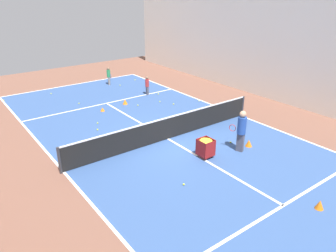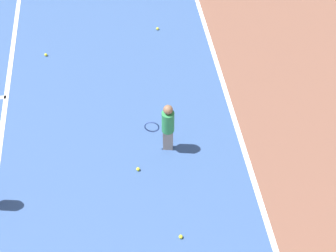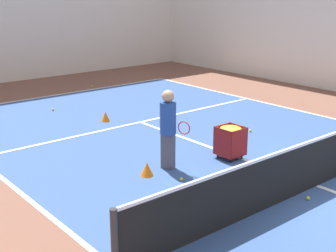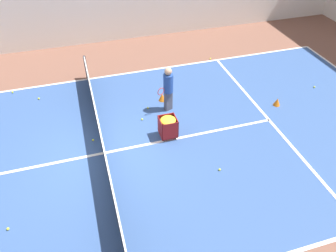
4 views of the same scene
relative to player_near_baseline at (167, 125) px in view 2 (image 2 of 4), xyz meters
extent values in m
cube|color=white|center=(1.87, -1.48, -0.67)|extent=(9.17, 0.10, 0.00)
cube|color=white|center=(1.87, 3.26, -0.67)|extent=(9.17, 0.10, 0.00)
cube|color=gray|center=(0.00, -0.01, -0.41)|extent=(0.15, 0.21, 0.53)
cylinder|color=#2D8C4C|center=(0.00, -0.01, 0.09)|extent=(0.28, 0.28, 0.47)
sphere|color=#846047|center=(0.00, -0.01, 0.41)|extent=(0.18, 0.18, 0.18)
torus|color=#2D478C|center=(0.02, 0.29, -0.03)|extent=(0.09, 0.28, 0.28)
sphere|color=yellow|center=(3.15, 2.46, -0.63)|extent=(0.07, 0.07, 0.07)
sphere|color=yellow|center=(-1.96, 0.04, -0.63)|extent=(0.07, 0.07, 0.07)
sphere|color=yellow|center=(3.80, -0.27, -0.63)|extent=(0.07, 0.07, 0.07)
sphere|color=yellow|center=(-0.46, 0.62, -0.63)|extent=(0.07, 0.07, 0.07)
camera|label=1|loc=(9.46, 19.25, 5.39)|focal=35.00mm
camera|label=2|loc=(-5.72, 0.77, 6.46)|focal=50.00mm
camera|label=3|loc=(-5.72, 4.46, 3.05)|focal=50.00mm
camera|label=4|loc=(9.46, 8.87, 6.46)|focal=35.00mm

